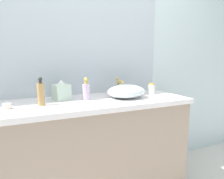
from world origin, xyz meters
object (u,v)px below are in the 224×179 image
object	(u,v)px
tissue_box	(61,91)
perfume_bottle	(151,89)
lotion_bottle	(86,91)
soap_dispenser	(41,93)
candle_jar	(7,106)
sink_basin	(126,91)

from	to	relation	value
tissue_box	perfume_bottle	bearing A→B (deg)	-4.89
lotion_bottle	soap_dispenser	bearing A→B (deg)	-170.90
soap_dispenser	lotion_bottle	xyz separation A→B (m)	(0.35, 0.06, -0.01)
tissue_box	candle_jar	xyz separation A→B (m)	(-0.39, -0.14, -0.05)
soap_dispenser	tissue_box	xyz separation A→B (m)	(0.17, 0.13, -0.02)
soap_dispenser	candle_jar	world-z (taller)	soap_dispenser
perfume_bottle	tissue_box	world-z (taller)	tissue_box
lotion_bottle	tissue_box	distance (m)	0.20
sink_basin	soap_dispenser	bearing A→B (deg)	179.80
sink_basin	perfume_bottle	bearing A→B (deg)	11.39
tissue_box	candle_jar	bearing A→B (deg)	-159.72
tissue_box	sink_basin	bearing A→B (deg)	-13.90
lotion_bottle	perfume_bottle	xyz separation A→B (m)	(0.64, 0.00, -0.03)
sink_basin	perfume_bottle	size ratio (longest dim) A/B	3.13
sink_basin	perfume_bottle	distance (m)	0.31
sink_basin	candle_jar	size ratio (longest dim) A/B	5.81
soap_dispenser	candle_jar	bearing A→B (deg)	-176.28
soap_dispenser	candle_jar	distance (m)	0.23
soap_dispenser	lotion_bottle	distance (m)	0.36
lotion_bottle	tissue_box	size ratio (longest dim) A/B	1.09
tissue_box	soap_dispenser	bearing A→B (deg)	-142.14
soap_dispenser	tissue_box	distance (m)	0.21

